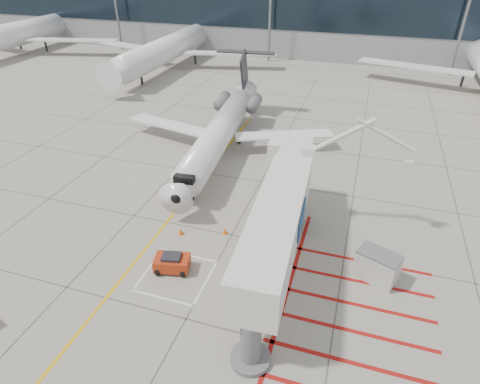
% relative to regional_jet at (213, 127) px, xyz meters
% --- Properties ---
extents(ground_plane, '(260.00, 260.00, 0.00)m').
position_rel_regional_jet_xyz_m(ground_plane, '(5.19, -14.18, -3.72)').
color(ground_plane, gray).
rests_on(ground_plane, ground).
extents(regional_jet, '(25.00, 30.32, 7.44)m').
position_rel_regional_jet_xyz_m(regional_jet, '(0.00, 0.00, 0.00)').
color(regional_jet, silver).
rests_on(regional_jet, ground_plane).
extents(jet_bridge, '(9.43, 18.36, 7.18)m').
position_rel_regional_jet_xyz_m(jet_bridge, '(9.07, -13.45, -0.13)').
color(jet_bridge, silver).
rests_on(jet_bridge, ground_plane).
extents(pushback_tug, '(2.42, 1.79, 1.27)m').
position_rel_regional_jet_xyz_m(pushback_tug, '(2.72, -14.75, -3.09)').
color(pushback_tug, '#AA2D10').
rests_on(pushback_tug, ground_plane).
extents(baggage_cart, '(1.76, 1.25, 1.02)m').
position_rel_regional_jet_xyz_m(baggage_cart, '(7.24, -6.03, -3.21)').
color(baggage_cart, '#57575C').
rests_on(baggage_cart, ground_plane).
extents(ground_power_unit, '(2.86, 2.29, 1.98)m').
position_rel_regional_jet_xyz_m(ground_power_unit, '(15.19, -11.57, -2.73)').
color(ground_power_unit, '#BCBAB3').
rests_on(ground_power_unit, ground_plane).
extents(cone_nose, '(0.37, 0.37, 0.52)m').
position_rel_regional_jet_xyz_m(cone_nose, '(1.65, -11.19, -3.46)').
color(cone_nose, '#DA5B0B').
rests_on(cone_nose, ground_plane).
extents(cone_side, '(0.38, 0.38, 0.52)m').
position_rel_regional_jet_xyz_m(cone_side, '(4.66, -10.14, -3.46)').
color(cone_side, orange).
rests_on(cone_side, ground_plane).
extents(terminal_building, '(180.00, 28.00, 14.00)m').
position_rel_regional_jet_xyz_m(terminal_building, '(15.19, 55.82, 3.28)').
color(terminal_building, gray).
rests_on(terminal_building, ground_plane).
extents(terminal_glass_band, '(180.00, 0.10, 6.00)m').
position_rel_regional_jet_xyz_m(terminal_glass_band, '(15.19, 41.77, 4.28)').
color(terminal_glass_band, black).
rests_on(terminal_glass_band, ground_plane).
extents(bg_aircraft_a, '(37.72, 41.91, 12.57)m').
position_rel_regional_jet_xyz_m(bg_aircraft_a, '(-51.10, 31.82, 2.56)').
color(bg_aircraft_a, silver).
rests_on(bg_aircraft_a, ground_plane).
extents(bg_aircraft_b, '(34.60, 38.45, 11.53)m').
position_rel_regional_jet_xyz_m(bg_aircraft_b, '(-19.30, 31.82, 2.05)').
color(bg_aircraft_b, silver).
rests_on(bg_aircraft_b, ground_plane).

